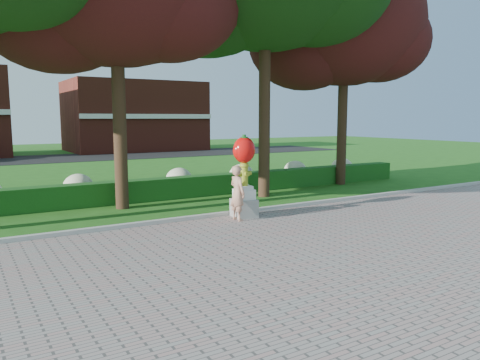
% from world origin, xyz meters
% --- Properties ---
extents(ground, '(100.00, 100.00, 0.00)m').
position_xyz_m(ground, '(0.00, 0.00, 0.00)').
color(ground, '#215A16').
rests_on(ground, ground).
extents(walkway, '(40.00, 14.00, 0.04)m').
position_xyz_m(walkway, '(0.00, -4.00, 0.02)').
color(walkway, gray).
rests_on(walkway, ground).
extents(curb, '(40.00, 0.18, 0.15)m').
position_xyz_m(curb, '(0.00, 3.00, 0.07)').
color(curb, '#ADADA5').
rests_on(curb, ground).
extents(lawn_hedge, '(24.00, 0.70, 0.80)m').
position_xyz_m(lawn_hedge, '(0.00, 7.00, 0.40)').
color(lawn_hedge, '#124012').
rests_on(lawn_hedge, ground).
extents(hydrangea_row, '(20.10, 1.10, 0.99)m').
position_xyz_m(hydrangea_row, '(0.57, 8.00, 0.55)').
color(hydrangea_row, beige).
rests_on(hydrangea_row, ground).
extents(street, '(50.00, 8.00, 0.02)m').
position_xyz_m(street, '(0.00, 28.00, 0.01)').
color(street, black).
rests_on(street, ground).
extents(building_right, '(12.00, 8.00, 6.40)m').
position_xyz_m(building_right, '(8.00, 34.00, 3.20)').
color(building_right, maroon).
rests_on(building_right, ground).
extents(tree_far_right, '(7.88, 6.72, 10.21)m').
position_xyz_m(tree_far_right, '(8.40, 6.58, 6.97)').
color(tree_far_right, black).
rests_on(tree_far_right, ground).
extents(hydrant_sculpture, '(0.77, 0.77, 2.53)m').
position_xyz_m(hydrant_sculpture, '(0.72, 2.50, 1.38)').
color(hydrant_sculpture, gray).
rests_on(hydrant_sculpture, walkway).
extents(woman, '(0.44, 0.63, 1.64)m').
position_xyz_m(woman, '(0.30, 2.20, 0.86)').
color(woman, tan).
rests_on(woman, walkway).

